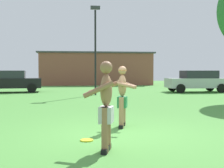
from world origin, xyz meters
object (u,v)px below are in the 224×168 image
at_px(frisbee, 87,140).
at_px(car_black_mid_lot, 10,81).
at_px(player_with_cap, 123,94).
at_px(lamp_post, 95,41).
at_px(player_in_gray, 106,104).
at_px(car_silver_near_post, 197,81).

xyz_separation_m(frisbee, car_black_mid_lot, (-5.20, 15.31, 0.81)).
bearing_deg(car_black_mid_lot, player_with_cap, -65.84).
distance_m(frisbee, lamp_post, 12.63).
height_order(player_with_cap, car_black_mid_lot, player_with_cap).
bearing_deg(frisbee, player_in_gray, -68.28).
height_order(car_black_mid_lot, lamp_post, lamp_post).
height_order(frisbee, car_silver_near_post, car_silver_near_post).
xyz_separation_m(car_silver_near_post, lamp_post, (-7.58, -1.98, 2.64)).
bearing_deg(car_black_mid_lot, lamp_post, -27.88).
relative_size(car_silver_near_post, lamp_post, 0.76).
bearing_deg(player_with_cap, car_black_mid_lot, 114.16).
relative_size(frisbee, car_black_mid_lot, 0.06).
xyz_separation_m(player_with_cap, car_black_mid_lot, (-6.20, 13.83, -0.08)).
relative_size(frisbee, car_silver_near_post, 0.07).
bearing_deg(player_in_gray, lamp_post, 87.82).
distance_m(car_silver_near_post, lamp_post, 8.26).
bearing_deg(car_silver_near_post, player_with_cap, -120.42).
bearing_deg(player_in_gray, car_silver_near_post, 61.63).
bearing_deg(player_in_gray, player_with_cap, 74.13).
bearing_deg(frisbee, player_with_cap, 55.92).
xyz_separation_m(frisbee, car_silver_near_post, (8.41, 14.10, 0.81)).
height_order(car_silver_near_post, car_black_mid_lot, same).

